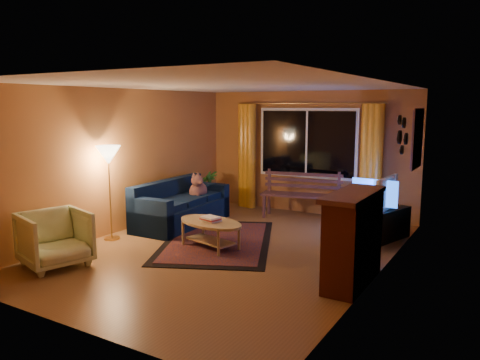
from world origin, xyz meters
The scene contains 22 objects.
floor centered at (0.00, 0.00, -0.01)m, with size 4.50×6.00×0.02m, color brown.
ceiling centered at (0.00, 0.00, 2.51)m, with size 4.50×6.00×0.02m, color white.
wall_back centered at (0.00, 3.01, 1.25)m, with size 4.50×0.02×2.50m, color #BA7339.
wall_left centered at (-2.26, 0.00, 1.25)m, with size 0.02×6.00×2.50m, color #BA7339.
wall_right centered at (2.26, 0.00, 1.25)m, with size 0.02×6.00×2.50m, color #BA7339.
window centered at (0.00, 2.94, 1.45)m, with size 2.00×0.02×1.30m, color black.
curtain_rod centered at (0.00, 2.90, 2.25)m, with size 0.03×0.03×3.20m, color #BF8C3F.
curtain_left centered at (-1.35, 2.88, 1.12)m, with size 0.36×0.36×2.24m, color orange.
curtain_right centered at (1.35, 2.88, 1.12)m, with size 0.36×0.36×2.24m, color orange.
bench centered at (0.12, 2.43, 0.23)m, with size 1.56×0.46×0.47m, color #452626.
potted_plant centered at (-1.97, 2.29, 0.40)m, with size 0.45×0.45×0.81m, color #235B1E.
sofa centered at (-1.58, 0.83, 0.41)m, with size 0.87×2.04×0.83m, color black.
dog centered at (-1.53, 1.29, 0.64)m, with size 0.31×0.43×0.47m, color brown, non-canonical shape.
armchair centered at (-1.68, -1.87, 0.42)m, with size 0.83×0.77×0.85m, color beige.
floor_lamp centered at (-2.00, -0.53, 0.78)m, with size 0.26×0.26×1.57m, color #BF8C3F.
rug centered at (-0.41, 0.26, 0.01)m, with size 1.70×2.68×0.02m, color #6D2506.
coffee_table centered at (-0.30, -0.09, 0.22)m, with size 1.19×1.19×0.43m, color tan.
tv_console centered at (1.85, 1.66, 0.26)m, with size 0.42×1.26×0.52m, color black.
television centered at (1.85, 1.66, 0.80)m, with size 0.95×0.13×0.55m, color black.
fireplace centered at (2.05, -0.40, 0.55)m, with size 0.40×1.20×1.10m, color maroon.
mirror_cluster centered at (2.21, 1.30, 1.80)m, with size 0.06×0.60×0.56m, color black, non-canonical shape.
painting centered at (2.22, 2.45, 1.65)m, with size 0.04×0.76×0.96m, color #D54A20.
Camera 1 is at (3.71, -5.91, 2.19)m, focal length 35.00 mm.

